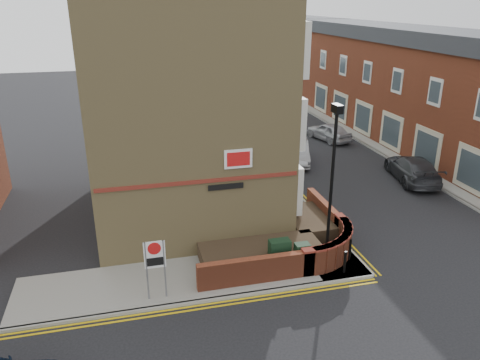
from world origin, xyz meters
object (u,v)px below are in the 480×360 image
lamppost (331,187)px  utility_cabinet_large (279,254)px  zone_sign (155,259)px  silver_car_near (296,151)px

lamppost → utility_cabinet_large: lamppost is taller
lamppost → zone_sign: lamppost is taller
utility_cabinet_large → zone_sign: bearing=-170.3°
utility_cabinet_large → silver_car_near: size_ratio=0.28×
utility_cabinet_large → zone_sign: (-4.70, -0.80, 0.92)m
zone_sign → lamppost: bearing=6.1°
utility_cabinet_large → lamppost: bearing=-3.0°
lamppost → utility_cabinet_large: (-1.90, 0.10, -2.62)m
lamppost → silver_car_near: (3.28, 12.16, -2.64)m
lamppost → silver_car_near: lamppost is taller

